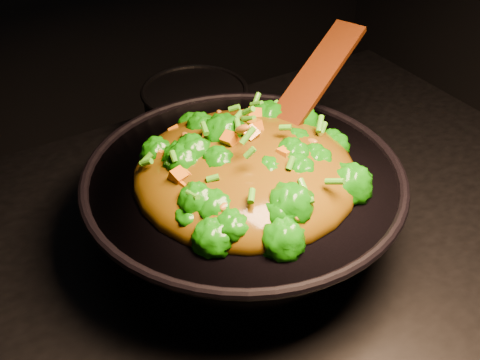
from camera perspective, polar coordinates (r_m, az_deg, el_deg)
wok at (r=0.89m, az=0.33°, el=-2.77°), size 0.53×0.53×0.13m
stir_fry at (r=0.82m, az=0.55°, el=3.27°), size 0.40×0.40×0.11m
spatula at (r=0.92m, az=5.53°, el=7.43°), size 0.32×0.18×0.14m
back_pot at (r=1.14m, az=-4.20°, el=6.30°), size 0.22×0.22×0.11m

